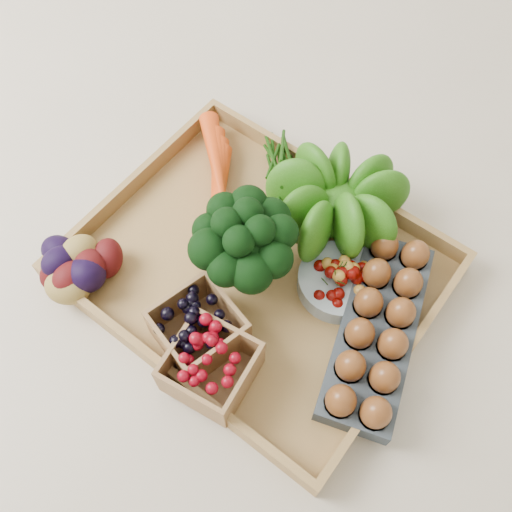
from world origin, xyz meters
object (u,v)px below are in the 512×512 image
Objects in this scene: cherry_bowl at (339,282)px; egg_carton at (376,331)px; broccoli at (244,257)px; tray at (256,271)px.

cherry_bowl is 0.10m from egg_carton.
tray is at bearing 69.59° from broccoli.
tray is 0.22m from egg_carton.
cherry_bowl is (0.12, 0.06, 0.03)m from tray.
egg_carton is (0.09, -0.04, 0.00)m from cherry_bowl.
egg_carton reaches higher than cherry_bowl.
cherry_bowl is (0.13, 0.08, -0.05)m from broccoli.
broccoli is at bearing -150.20° from cherry_bowl.
broccoli is at bearing 172.18° from egg_carton.
broccoli reaches higher than cherry_bowl.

